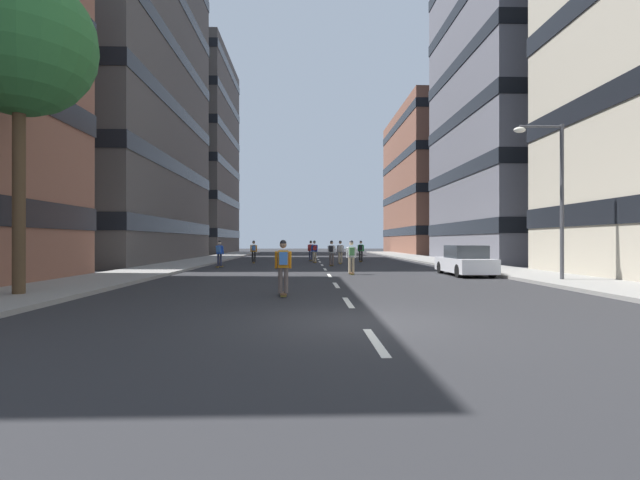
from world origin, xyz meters
TOP-DOWN VIEW (x-y plane):
  - ground_plane at (0.00, 23.56)m, footprint 141.39×141.39m
  - sidewalk_left at (-9.92, 26.51)m, footprint 3.73×64.80m
  - sidewalk_right at (9.92, 26.51)m, footprint 3.73×64.80m
  - lane_markings at (0.00, 25.50)m, footprint 0.16×57.20m
  - building_left_mid at (-18.46, 28.78)m, footprint 13.45×23.01m
  - building_left_far at (-18.46, 54.12)m, footprint 13.45×18.23m
  - building_right_mid at (18.46, 28.78)m, footprint 13.45×17.27m
  - building_right_far at (18.46, 54.12)m, footprint 13.45×22.45m
  - parked_car_near at (6.86, 12.87)m, footprint 1.82×4.40m
  - street_tree_near at (-9.92, 4.28)m, footprint 4.45×4.45m
  - streetlamp_right at (9.18, 8.87)m, footprint 2.13×0.30m
  - skater_0 at (-5.27, 26.09)m, footprint 0.55×0.92m
  - skater_1 at (1.46, 24.73)m, footprint 0.56×0.92m
  - skater_2 at (1.18, 13.66)m, footprint 0.54×0.91m
  - skater_3 at (-1.91, 4.57)m, footprint 0.55×0.91m
  - skater_4 at (-0.74, 29.59)m, footprint 0.55×0.92m
  - skater_5 at (-0.47, 26.69)m, footprint 0.56×0.92m
  - skater_6 at (0.61, 21.76)m, footprint 0.57×0.92m
  - skater_7 at (3.42, 27.92)m, footprint 0.57×0.92m
  - skater_8 at (-6.86, 20.25)m, footprint 0.57×0.92m

SIDE VIEW (x-z plane):
  - ground_plane at x=0.00m, z-range 0.00..0.00m
  - lane_markings at x=0.00m, z-range 0.00..0.01m
  - sidewalk_left at x=-9.92m, z-range 0.00..0.14m
  - sidewalk_right at x=9.92m, z-range 0.00..0.14m
  - parked_car_near at x=6.86m, z-range -0.06..1.46m
  - skater_0 at x=-5.27m, z-range 0.13..1.90m
  - skater_1 at x=1.46m, z-range 0.13..1.90m
  - skater_2 at x=1.18m, z-range 0.13..1.90m
  - skater_3 at x=-1.91m, z-range 0.13..1.90m
  - skater_4 at x=-0.74m, z-range 0.13..1.90m
  - skater_5 at x=-0.47m, z-range 0.13..1.90m
  - skater_6 at x=0.61m, z-range 0.13..1.90m
  - skater_7 at x=3.42m, z-range 0.13..1.90m
  - skater_8 at x=-6.86m, z-range 0.13..1.90m
  - streetlamp_right at x=9.18m, z-range 0.89..7.39m
  - street_tree_near at x=-9.92m, z-range 2.82..12.73m
  - building_right_far at x=18.46m, z-range 0.09..20.14m
  - building_left_far at x=-18.46m, z-range 0.09..27.58m
  - building_left_mid at x=-18.46m, z-range 0.09..29.31m
  - building_right_mid at x=18.46m, z-range 0.09..32.94m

